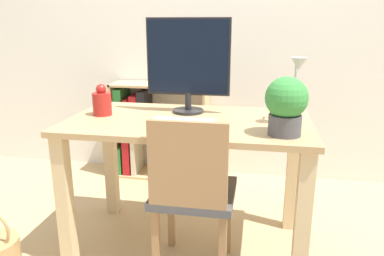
{
  "coord_description": "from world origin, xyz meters",
  "views": [
    {
      "loc": [
        0.36,
        -1.89,
        1.25
      ],
      "look_at": [
        0.0,
        0.1,
        0.68
      ],
      "focal_mm": 35.0,
      "sensor_mm": 36.0,
      "label": 1
    }
  ],
  "objects_px": {
    "monitor": "(188,61)",
    "keyboard": "(182,122)",
    "desk_lamp": "(296,84)",
    "bookshelf": "(145,128)",
    "vase": "(102,102)",
    "potted_plant": "(286,104)",
    "chair": "(192,191)"
  },
  "relations": [
    {
      "from": "potted_plant",
      "to": "bookshelf",
      "type": "distance_m",
      "value": 1.65
    },
    {
      "from": "monitor",
      "to": "desk_lamp",
      "type": "relative_size",
      "value": 1.56
    },
    {
      "from": "desk_lamp",
      "to": "bookshelf",
      "type": "relative_size",
      "value": 0.43
    },
    {
      "from": "keyboard",
      "to": "desk_lamp",
      "type": "relative_size",
      "value": 0.97
    },
    {
      "from": "monitor",
      "to": "desk_lamp",
      "type": "distance_m",
      "value": 0.6
    },
    {
      "from": "vase",
      "to": "potted_plant",
      "type": "bearing_deg",
      "value": -12.4
    },
    {
      "from": "monitor",
      "to": "chair",
      "type": "xyz_separation_m",
      "value": [
        0.1,
        -0.41,
        -0.59
      ]
    },
    {
      "from": "monitor",
      "to": "keyboard",
      "type": "bearing_deg",
      "value": -86.34
    },
    {
      "from": "potted_plant",
      "to": "bookshelf",
      "type": "relative_size",
      "value": 0.34
    },
    {
      "from": "keyboard",
      "to": "potted_plant",
      "type": "height_order",
      "value": "potted_plant"
    },
    {
      "from": "bookshelf",
      "to": "desk_lamp",
      "type": "bearing_deg",
      "value": -40.98
    },
    {
      "from": "vase",
      "to": "potted_plant",
      "type": "xyz_separation_m",
      "value": [
        0.97,
        -0.21,
        0.07
      ]
    },
    {
      "from": "bookshelf",
      "to": "monitor",
      "type": "bearing_deg",
      "value": -57.17
    },
    {
      "from": "desk_lamp",
      "to": "bookshelf",
      "type": "bearing_deg",
      "value": 139.02
    },
    {
      "from": "vase",
      "to": "potted_plant",
      "type": "height_order",
      "value": "potted_plant"
    },
    {
      "from": "desk_lamp",
      "to": "potted_plant",
      "type": "bearing_deg",
      "value": -104.7
    },
    {
      "from": "potted_plant",
      "to": "chair",
      "type": "xyz_separation_m",
      "value": [
        -0.42,
        -0.05,
        -0.44
      ]
    },
    {
      "from": "monitor",
      "to": "bookshelf",
      "type": "bearing_deg",
      "value": 122.83
    },
    {
      "from": "keyboard",
      "to": "potted_plant",
      "type": "xyz_separation_m",
      "value": [
        0.5,
        -0.11,
        0.14
      ]
    },
    {
      "from": "monitor",
      "to": "potted_plant",
      "type": "relative_size",
      "value": 1.95
    },
    {
      "from": "potted_plant",
      "to": "monitor",
      "type": "bearing_deg",
      "value": 144.77
    },
    {
      "from": "chair",
      "to": "bookshelf",
      "type": "height_order",
      "value": "chair"
    },
    {
      "from": "keyboard",
      "to": "vase",
      "type": "distance_m",
      "value": 0.49
    },
    {
      "from": "monitor",
      "to": "bookshelf",
      "type": "height_order",
      "value": "monitor"
    },
    {
      "from": "keyboard",
      "to": "vase",
      "type": "relative_size",
      "value": 1.86
    },
    {
      "from": "chair",
      "to": "keyboard",
      "type": "bearing_deg",
      "value": 111.43
    },
    {
      "from": "potted_plant",
      "to": "chair",
      "type": "distance_m",
      "value": 0.61
    },
    {
      "from": "vase",
      "to": "desk_lamp",
      "type": "xyz_separation_m",
      "value": [
        1.03,
        0.01,
        0.13
      ]
    },
    {
      "from": "vase",
      "to": "monitor",
      "type": "bearing_deg",
      "value": 18.32
    },
    {
      "from": "bookshelf",
      "to": "keyboard",
      "type": "bearing_deg",
      "value": -63.16
    },
    {
      "from": "keyboard",
      "to": "potted_plant",
      "type": "relative_size",
      "value": 1.21
    },
    {
      "from": "vase",
      "to": "bookshelf",
      "type": "relative_size",
      "value": 0.22
    }
  ]
}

